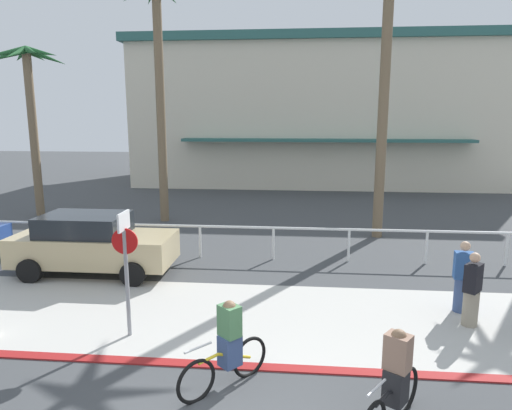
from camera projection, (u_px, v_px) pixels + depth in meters
The scene contains 14 objects.
ground_plane at pixel (276, 246), 15.79m from camera, with size 80.00×80.00×0.00m, color #424447.
sidewalk_strip at pixel (262, 318), 10.12m from camera, with size 44.00×4.00×0.02m, color beige.
curb_paint at pixel (253, 367), 8.16m from camera, with size 44.00×0.24×0.03m, color maroon.
building_backdrop at pixel (321, 113), 31.45m from camera, with size 24.08×11.65×9.11m.
rail_fence at pixel (273, 233), 14.16m from camera, with size 23.01×0.08×1.04m.
stop_sign_bike_lane at pixel (126, 256), 9.02m from camera, with size 0.52×0.56×2.56m.
palm_tree_0 at pixel (28, 88), 19.63m from camera, with size 3.27×2.93×7.25m.
palm_tree_1 at pixel (158, 42), 18.22m from camera, with size 3.43×3.79×9.59m.
palm_tree_2 at pixel (387, 50), 15.76m from camera, with size 2.99×3.01×9.38m.
car_tan_1 at pixel (92, 243), 12.90m from camera, with size 4.40×2.02×1.69m.
cyclist_yellow_0 at pixel (227, 347), 7.49m from camera, with size 1.28×1.38×1.50m.
cyclist_black_1 at pixel (395, 382), 6.50m from camera, with size 1.11×1.52×1.50m.
pedestrian_0 at pixel (462, 280), 10.33m from camera, with size 0.43×0.36×1.66m.
pedestrian_1 at pixel (472, 293), 9.64m from camera, with size 0.46×0.47×1.61m.
Camera 1 is at (0.75, -5.23, 4.38)m, focal length 32.42 mm.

